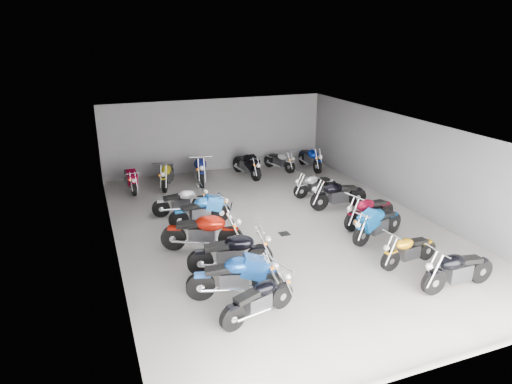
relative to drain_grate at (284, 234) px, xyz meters
The scene contains 24 objects.
ground 0.50m from the drain_grate, 90.00° to the left, with size 14.00×14.00×0.00m, color #A09D97.
wall_back 7.67m from the drain_grate, 90.00° to the left, with size 10.00×0.10×3.20m, color slate.
wall_left 5.27m from the drain_grate, behind, with size 0.10×14.00×3.20m, color slate.
wall_right 5.27m from the drain_grate, ahead, with size 0.10×14.00×3.20m, color slate.
ceiling 3.25m from the drain_grate, 90.00° to the left, with size 10.00×14.00×0.04m, color black.
drain_grate is the anchor object (origin of this frame).
motorcycle_left_a 4.50m from the drain_grate, 121.42° to the right, with size 1.91×0.70×0.86m.
motorcycle_left_b 3.85m from the drain_grate, 132.05° to the right, with size 2.23×0.67×0.99m.
motorcycle_left_c 2.84m from the drain_grate, 144.00° to the right, with size 2.25×0.57×0.99m.
motorcycle_left_d 2.70m from the drain_grate, behind, with size 2.25×1.04×1.04m.
motorcycle_left_e 2.80m from the drain_grate, 144.65° to the left, with size 2.09×0.46×0.92m.
motorcycle_left_f 3.82m from the drain_grate, 134.07° to the left, with size 1.97×0.41×0.87m.
motorcycle_right_a 5.15m from the drain_grate, 59.14° to the right, with size 2.13×0.42×0.94m.
motorcycle_right_b 3.80m from the drain_grate, 52.66° to the right, with size 1.89×0.43×0.83m.
motorcycle_right_c 2.84m from the drain_grate, 28.47° to the right, with size 2.10×0.79×0.95m.
motorcycle_right_d 2.88m from the drain_grate, ahead, with size 2.11×0.64×0.94m.
motorcycle_right_e 3.04m from the drain_grate, 26.73° to the left, with size 2.17×0.44×0.95m.
motorcycle_right_f 3.77m from the drain_grate, 47.77° to the left, with size 1.87×0.40×0.82m.
motorcycle_back_a 7.15m from the drain_grate, 124.09° to the left, with size 0.42×2.00×0.88m.
motorcycle_back_b 6.41m from the drain_grate, 113.52° to the left, with size 0.87×2.07×0.95m.
motorcycle_back_c 6.15m from the drain_grate, 100.87° to the left, with size 0.62×2.36×1.04m.
motorcycle_back_d 6.09m from the drain_grate, 81.34° to the left, with size 0.60×2.18×0.96m.
motorcycle_back_e 6.90m from the drain_grate, 67.61° to the left, with size 0.81×1.79×0.83m.
motorcycle_back_f 7.25m from the drain_grate, 56.44° to the left, with size 0.42×2.16×0.95m.
Camera 1 is at (-5.44, -12.31, 5.99)m, focal length 32.00 mm.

